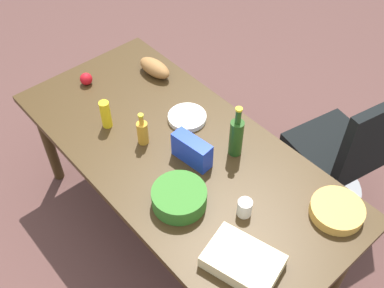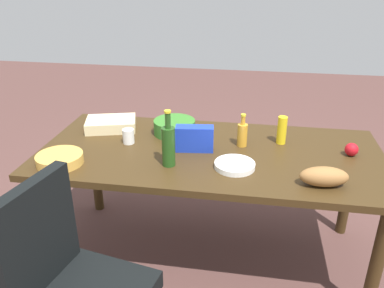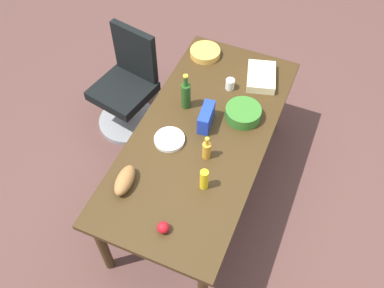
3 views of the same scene
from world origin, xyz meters
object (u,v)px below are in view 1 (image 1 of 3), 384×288
(office_chair, at_px, (337,161))
(paper_cup, at_px, (245,208))
(chip_bowl, at_px, (337,210))
(paper_plate_stack, at_px, (187,117))
(mustard_bottle, at_px, (106,114))
(apple_red, at_px, (86,79))
(wine_bottle, at_px, (236,136))
(conference_table, at_px, (179,161))
(bread_loaf, at_px, (155,68))
(chip_bag_blue, at_px, (192,150))
(sheet_cake, at_px, (243,261))
(salad_bowl, at_px, (179,197))
(dressing_bottle, at_px, (143,132))

(office_chair, height_order, paper_cup, office_chair)
(chip_bowl, height_order, paper_plate_stack, chip_bowl)
(mustard_bottle, bearing_deg, office_chair, -128.65)
(apple_red, xyz_separation_m, wine_bottle, (-1.01, -0.29, 0.08))
(conference_table, xyz_separation_m, apple_red, (0.81, 0.07, 0.12))
(wine_bottle, bearing_deg, apple_red, 15.81)
(bread_loaf, bearing_deg, chip_bag_blue, 156.75)
(office_chair, bearing_deg, chip_bag_blue, 67.96)
(apple_red, xyz_separation_m, sheet_cake, (-1.50, 0.16, -0.00))
(bread_loaf, relative_size, salad_bowl, 0.90)
(office_chair, relative_size, chip_bowl, 3.82)
(conference_table, bearing_deg, wine_bottle, -132.73)
(paper_cup, bearing_deg, chip_bag_blue, -4.88)
(mustard_bottle, relative_size, sheet_cake, 0.54)
(conference_table, height_order, mustard_bottle, mustard_bottle)
(paper_plate_stack, bearing_deg, sheet_cake, 153.85)
(office_chair, relative_size, mustard_bottle, 5.68)
(apple_red, height_order, chip_bag_blue, chip_bag_blue)
(office_chair, xyz_separation_m, chip_bag_blue, (0.37, 0.91, 0.45))
(office_chair, bearing_deg, mustard_bottle, 51.35)
(salad_bowl, bearing_deg, mustard_bottle, -3.39)
(paper_cup, xyz_separation_m, sheet_cake, (-0.18, 0.20, -0.01))
(office_chair, bearing_deg, paper_plate_stack, 49.58)
(office_chair, height_order, mustard_bottle, office_chair)
(conference_table, distance_m, mustard_bottle, 0.48)
(dressing_bottle, bearing_deg, paper_cup, -173.72)
(mustard_bottle, xyz_separation_m, wine_bottle, (-0.62, -0.40, 0.04))
(sheet_cake, bearing_deg, wine_bottle, -42.04)
(apple_red, xyz_separation_m, salad_bowl, (-1.07, 0.15, 0.01))
(paper_cup, bearing_deg, sheet_cake, 132.82)
(sheet_cake, height_order, chip_bag_blue, chip_bag_blue)
(paper_cup, height_order, dressing_bottle, dressing_bottle)
(paper_plate_stack, height_order, bread_loaf, bread_loaf)
(salad_bowl, bearing_deg, office_chair, -99.94)
(bread_loaf, bearing_deg, paper_cup, 163.26)
(dressing_bottle, bearing_deg, office_chair, -122.17)
(paper_plate_stack, xyz_separation_m, wine_bottle, (-0.36, -0.03, 0.11))
(apple_red, height_order, wine_bottle, wine_bottle)
(bread_loaf, xyz_separation_m, mustard_bottle, (-0.19, 0.49, 0.04))
(chip_bowl, bearing_deg, mustard_bottle, 21.53)
(dressing_bottle, relative_size, chip_bag_blue, 0.92)
(conference_table, distance_m, office_chair, 1.07)
(office_chair, distance_m, paper_plate_stack, 1.03)
(chip_bowl, bearing_deg, paper_cup, 48.42)
(paper_plate_stack, height_order, mustard_bottle, mustard_bottle)
(conference_table, relative_size, chip_bowl, 7.88)
(office_chair, bearing_deg, salad_bowl, 80.06)
(apple_red, height_order, salad_bowl, salad_bowl)
(chip_bag_blue, bearing_deg, office_chair, -112.04)
(conference_table, relative_size, dressing_bottle, 9.91)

